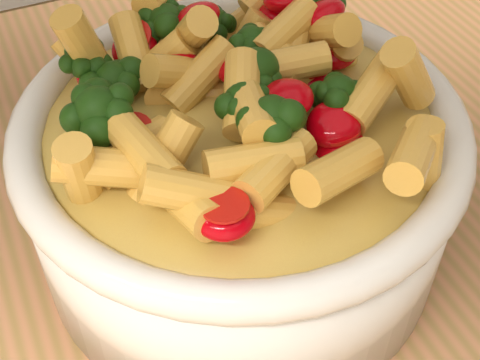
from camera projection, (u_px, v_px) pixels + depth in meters
name	position (u px, v px, depth m)	size (l,w,h in m)	color
serving_bowl	(240.00, 178.00, 0.43)	(0.27, 0.27, 0.12)	white
pasta_salad	(240.00, 88.00, 0.38)	(0.22, 0.22, 0.05)	#FFBD50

